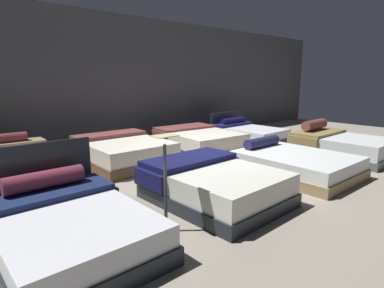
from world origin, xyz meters
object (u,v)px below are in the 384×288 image
Objects in this scene: bed_0 at (67,226)px; bed_3 at (340,146)px; bed_1 at (214,184)px; price_sign at (166,195)px; bed_2 at (295,164)px; bed_4 at (12,169)px; bed_6 at (198,140)px; bed_7 at (247,133)px; bed_5 at (123,152)px.

bed_0 is 6.28m from bed_3.
price_sign reaches higher than bed_1.
bed_4 reaches higher than bed_2.
bed_3 is 5.27m from price_sign.
price_sign is (1.03, -0.40, 0.21)m from bed_0.
bed_1 is at bearing 16.81° from price_sign.
price_sign reaches higher than bed_6.
bed_3 is 1.76× the size of price_sign.
bed_0 reaches higher than bed_3.
price_sign is (-5.25, -3.16, 0.25)m from bed_7.
bed_3 is at bearing -33.95° from bed_5.
bed_5 is 0.89× the size of bed_6.
bed_3 is at bearing -22.35° from bed_4.
bed_5 is at bearing 126.85° from bed_2.
bed_4 reaches higher than bed_7.
bed_5 is at bearing 178.41° from bed_7.
bed_1 is 1.17m from price_sign.
price_sign is (-3.22, -0.29, 0.25)m from bed_2.
bed_6 is (-2.04, 2.71, -0.02)m from bed_3.
bed_0 reaches higher than bed_7.
bed_0 is 1.75× the size of price_sign.
bed_1 is (2.14, -0.06, 0.01)m from bed_0.
bed_3 reaches higher than bed_1.
bed_1 is 2.11m from bed_2.
bed_1 is at bearing -148.07° from bed_7.
bed_0 is 1.03× the size of bed_5.
bed_1 is 3.50m from bed_4.
bed_4 is at bearing 179.52° from bed_5.
bed_2 is 2.04m from bed_3.
bed_1 is 5.02m from bed_7.
price_sign is at bearing -151.33° from bed_7.
bed_4 is at bearing -176.80° from bed_6.
bed_5 is at bearing 70.92° from price_sign.
bed_7 is at bearing 5.41° from bed_6.
price_sign is at bearing -109.87° from bed_5.
bed_6 is 2.04m from bed_7.
bed_4 is at bearing 154.75° from bed_3.
bed_3 reaches higher than bed_5.
bed_4 is 1.08× the size of bed_5.
bed_7 is at bearing 32.00° from bed_1.
bed_7 is (4.14, 2.83, -0.05)m from bed_1.
price_sign is at bearing -175.33° from bed_2.
bed_3 is (6.28, -0.02, 0.02)m from bed_0.
bed_1 reaches higher than bed_6.
price_sign is (-5.25, -0.37, 0.19)m from bed_3.
bed_5 reaches higher than bed_1.
bed_2 is (4.25, -0.11, -0.04)m from bed_0.
bed_4 is 6.30m from bed_7.
bed_2 is (2.11, -0.05, -0.05)m from bed_1.
price_sign reaches higher than bed_3.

